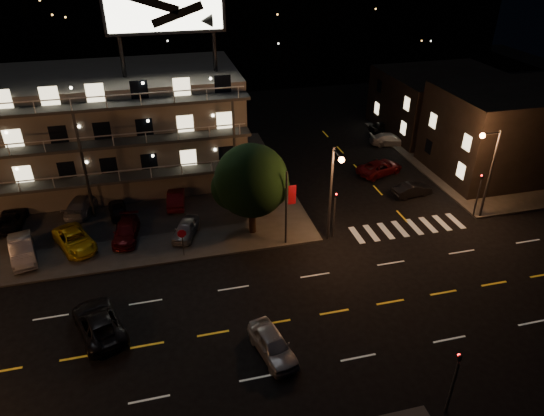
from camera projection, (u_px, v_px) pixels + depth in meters
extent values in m
plane|color=black|center=(245.00, 328.00, 30.51)|extent=(140.00, 140.00, 0.00)
cube|color=#343432|center=(52.00, 202.00, 44.30)|extent=(44.00, 24.00, 0.15)
cube|color=#343432|center=(475.00, 155.00, 53.53)|extent=(16.00, 24.00, 0.15)
cube|color=gray|center=(91.00, 132.00, 46.02)|extent=(28.00, 12.00, 10.00)
cube|color=gray|center=(80.00, 77.00, 43.38)|extent=(28.00, 12.00, 0.50)
cube|color=#343432|center=(89.00, 181.00, 41.17)|extent=(28.00, 1.80, 0.25)
cube|color=#343432|center=(82.00, 146.00, 39.55)|extent=(28.00, 1.80, 0.25)
cube|color=#343432|center=(73.00, 109.00, 37.94)|extent=(28.00, 1.80, 0.25)
cylinder|color=black|center=(122.00, 56.00, 41.53)|extent=(0.36, 0.36, 3.50)
cylinder|color=black|center=(215.00, 51.00, 43.21)|extent=(0.36, 0.36, 3.50)
cube|color=black|center=(164.00, 8.00, 40.48)|extent=(10.20, 0.50, 4.20)
cube|color=white|center=(165.00, 8.00, 40.23)|extent=(9.60, 0.06, 3.60)
cube|color=black|center=(508.00, 132.00, 48.08)|extent=(14.00, 10.00, 8.50)
cube|color=black|center=(442.00, 102.00, 58.52)|extent=(14.00, 12.00, 7.00)
cylinder|color=#2D2D30|center=(330.00, 195.00, 37.24)|extent=(0.20, 0.20, 8.00)
cylinder|color=#2D2D30|center=(338.00, 154.00, 34.66)|extent=(0.12, 1.80, 0.12)
sphere|color=orange|center=(341.00, 160.00, 34.04)|extent=(0.44, 0.44, 0.44)
cylinder|color=#2D2D30|center=(490.00, 176.00, 40.18)|extent=(0.20, 0.20, 8.00)
cylinder|color=#2D2D30|center=(492.00, 133.00, 38.10)|extent=(1.80, 0.12, 0.12)
sphere|color=orange|center=(482.00, 136.00, 37.98)|extent=(0.44, 0.44, 0.44)
cylinder|color=#2D2D30|center=(334.00, 218.00, 38.62)|extent=(0.14, 0.14, 3.60)
imported|color=black|center=(336.00, 192.00, 37.46)|extent=(0.20, 0.16, 1.00)
sphere|color=#FF0C0C|center=(336.00, 194.00, 37.41)|extent=(0.14, 0.14, 0.14)
cylinder|color=#2D2D30|center=(452.00, 388.00, 24.37)|extent=(0.14, 0.14, 3.60)
imported|color=black|center=(461.00, 355.00, 23.21)|extent=(0.20, 0.16, 1.00)
sphere|color=#FF0C0C|center=(459.00, 355.00, 23.36)|extent=(0.14, 0.14, 0.14)
cylinder|color=#2D2D30|center=(477.00, 198.00, 41.35)|extent=(0.14, 0.14, 3.60)
imported|color=black|center=(483.00, 174.00, 40.19)|extent=(0.16, 0.20, 1.00)
sphere|color=#FF0C0C|center=(482.00, 175.00, 40.22)|extent=(0.14, 0.14, 0.14)
cylinder|color=#2D2D30|center=(286.00, 209.00, 36.99)|extent=(0.16, 0.16, 6.40)
cube|color=red|center=(292.00, 195.00, 36.48)|extent=(0.60, 0.04, 1.60)
cylinder|color=#2D2D30|center=(183.00, 245.00, 36.54)|extent=(0.08, 0.08, 2.20)
cylinder|color=red|center=(182.00, 234.00, 35.97)|extent=(0.91, 0.04, 0.91)
cylinder|color=black|center=(252.00, 218.00, 39.22)|extent=(0.56, 0.56, 2.69)
sphere|color=black|center=(251.00, 181.00, 37.53)|extent=(5.82, 5.82, 5.82)
sphere|color=black|center=(234.00, 188.00, 37.96)|extent=(3.58, 3.58, 3.58)
sphere|color=black|center=(268.00, 187.00, 37.64)|extent=(3.36, 3.36, 3.36)
imported|color=#9B9CA1|center=(22.00, 250.00, 36.33)|extent=(2.71, 4.90, 1.53)
imported|color=yellow|center=(75.00, 240.00, 37.63)|extent=(4.05, 5.32, 1.34)
imported|color=#590C10|center=(126.00, 231.00, 38.76)|extent=(2.37, 4.62, 1.28)
imported|color=#9B9CA1|center=(186.00, 229.00, 39.10)|extent=(2.84, 4.03, 1.27)
imported|color=black|center=(11.00, 220.00, 40.33)|extent=(2.10, 4.42, 1.22)
imported|color=#9B9CA1|center=(83.00, 203.00, 42.45)|extent=(3.40, 5.40, 1.46)
imported|color=black|center=(118.00, 209.00, 41.85)|extent=(1.90, 3.74, 1.22)
imported|color=#590C10|center=(176.00, 198.00, 43.41)|extent=(1.86, 4.28, 1.37)
imported|color=black|center=(412.00, 190.00, 45.21)|extent=(3.91, 1.76, 1.24)
imported|color=#590C10|center=(380.00, 167.00, 49.23)|extent=(5.44, 3.78, 1.38)
imported|color=#9B9CA1|center=(390.00, 139.00, 55.81)|extent=(4.85, 2.62, 1.34)
imported|color=black|center=(384.00, 127.00, 59.32)|extent=(3.99, 1.92, 1.31)
imported|color=#9B9CA1|center=(273.00, 344.00, 28.35)|extent=(2.58, 4.52, 1.45)
imported|color=black|center=(99.00, 323.00, 29.90)|extent=(3.97, 5.79, 1.47)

